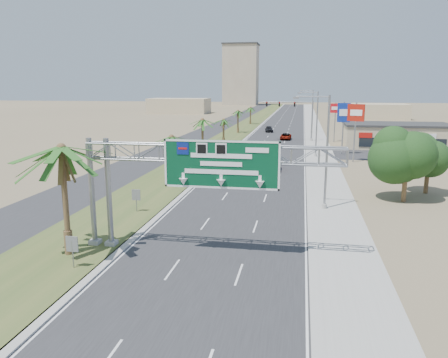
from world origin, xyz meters
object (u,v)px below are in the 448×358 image
car_left_lane (242,166)px  car_right_lane (286,137)px  palm_near (61,149)px  car_mid_lane (271,163)px  store_building (396,136)px  car_far (269,129)px  pole_sign_blue (344,115)px  signal_mast (302,117)px  pole_sign_red_near (356,116)px  pole_sign_red_far (335,111)px  sign_gantry (198,162)px

car_left_lane → car_right_lane: size_ratio=1.02×
palm_near → car_right_lane: palm_near is taller
car_left_lane → car_mid_lane: size_ratio=0.93×
store_building → car_left_lane: size_ratio=3.86×
car_far → pole_sign_blue: pole_sign_blue is taller
signal_mast → store_building: size_ratio=0.57×
car_far → store_building: bearing=-50.8°
car_left_lane → pole_sign_red_near: bearing=32.1°
car_left_lane → car_right_lane: bearing=80.4°
pole_sign_blue → pole_sign_red_near: bearing=-81.8°
signal_mast → pole_sign_red_far: bearing=-0.7°
car_left_lane → pole_sign_red_far: 37.21m
signal_mast → car_left_lane: 35.30m
sign_gantry → signal_mast: signal_mast is taller
signal_mast → pole_sign_blue: pole_sign_blue is taller
palm_near → car_mid_lane: size_ratio=1.67×
car_mid_lane → car_right_lane: car_mid_lane is taller
car_left_lane → pole_sign_red_far: size_ratio=0.61×
car_left_lane → car_far: size_ratio=1.06×
car_mid_lane → pole_sign_red_near: bearing=28.0°
car_far → pole_sign_red_near: size_ratio=0.52×
palm_near → pole_sign_blue: size_ratio=0.99×
car_mid_lane → pole_sign_red_far: pole_sign_red_far is taller
sign_gantry → palm_near: size_ratio=2.01×
pole_sign_red_near → pole_sign_blue: bearing=98.2°
car_mid_lane → palm_near: bearing=-115.3°
sign_gantry → palm_near: palm_near is taller
car_right_lane → car_mid_lane: bearing=-89.2°
car_left_lane → pole_sign_red_near: (14.74, 10.44, 5.84)m
signal_mast → sign_gantry: bearing=-95.7°
car_far → pole_sign_blue: size_ratio=0.52×
car_left_lane → car_mid_lane: car_mid_lane is taller
palm_near → pole_sign_blue: 51.66m
car_left_lane → car_right_lane: 36.51m
car_right_lane → car_left_lane: bearing=-94.6°
car_mid_lane → pole_sign_red_far: size_ratio=0.65×
sign_gantry → car_far: (-1.46, 79.09, -5.42)m
car_mid_lane → store_building: bearing=44.6°
palm_near → signal_mast: bearing=77.3°
signal_mast → pole_sign_red_far: 6.52m
signal_mast → car_mid_lane: 32.19m
store_building → pole_sign_red_near: bearing=-117.3°
pole_sign_red_near → sign_gantry: bearing=-109.9°
signal_mast → car_right_lane: bearing=147.9°
car_far → pole_sign_blue: bearing=-74.8°
signal_mast → car_far: size_ratio=2.34×
sign_gantry → car_left_lane: size_ratio=3.59×
signal_mast → pole_sign_red_far: size_ratio=1.34×
car_left_lane → car_far: bearing=87.4°
car_mid_lane → car_right_lane: size_ratio=1.09×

